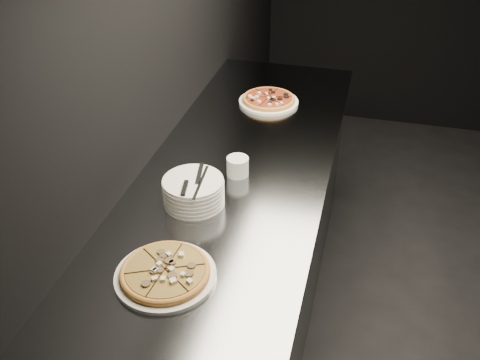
% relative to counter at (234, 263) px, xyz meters
% --- Properties ---
extents(wall_left, '(0.02, 5.00, 2.80)m').
position_rel_counter_xyz_m(wall_left, '(-0.37, 0.00, 0.94)').
color(wall_left, black).
rests_on(wall_left, floor).
extents(counter, '(0.74, 2.44, 0.92)m').
position_rel_counter_xyz_m(counter, '(0.00, 0.00, 0.00)').
color(counter, slate).
rests_on(counter, floor).
extents(pizza_mushroom, '(0.37, 0.37, 0.04)m').
position_rel_counter_xyz_m(pizza_mushroom, '(-0.05, -0.60, 0.48)').
color(pizza_mushroom, white).
rests_on(pizza_mushroom, counter).
extents(pizza_tomato, '(0.33, 0.33, 0.03)m').
position_rel_counter_xyz_m(pizza_tomato, '(-0.00, 0.69, 0.48)').
color(pizza_tomato, white).
rests_on(pizza_tomato, counter).
extents(plate_stack, '(0.22, 0.22, 0.10)m').
position_rel_counter_xyz_m(plate_stack, '(-0.09, -0.20, 0.51)').
color(plate_stack, white).
rests_on(plate_stack, counter).
extents(cutlery, '(0.08, 0.24, 0.01)m').
position_rel_counter_xyz_m(cutlery, '(-0.09, -0.22, 0.56)').
color(cutlery, '#B5B8BC').
rests_on(cutlery, plate_stack).
extents(ramekin, '(0.09, 0.09, 0.08)m').
position_rel_counter_xyz_m(ramekin, '(0.01, 0.02, 0.50)').
color(ramekin, white).
rests_on(ramekin, counter).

